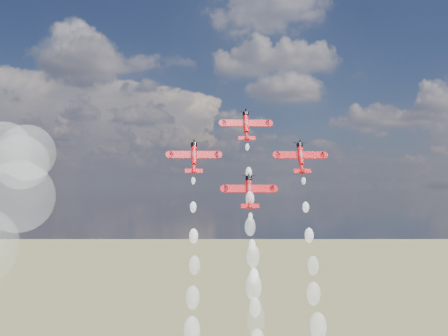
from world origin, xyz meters
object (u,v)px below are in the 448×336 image
object	(u,v)px
plane_left	(194,157)
plane_slot	(249,191)
plane_right	(301,157)
plane_lead	(246,125)

from	to	relation	value
plane_left	plane_slot	bearing A→B (deg)	-16.64
plane_right	plane_left	bearing A→B (deg)	180.00
plane_lead	plane_left	xyz separation A→B (m)	(-13.59, -4.06, -8.60)
plane_left	plane_right	world-z (taller)	same
plane_lead	plane_right	bearing A→B (deg)	-16.64
plane_lead	plane_right	world-z (taller)	plane_lead
plane_lead	plane_right	size ratio (longest dim) A/B	1.00
plane_left	plane_slot	distance (m)	16.58
plane_lead	plane_slot	bearing A→B (deg)	-90.00
plane_lead	plane_slot	xyz separation A→B (m)	(0.00, -8.12, -17.20)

